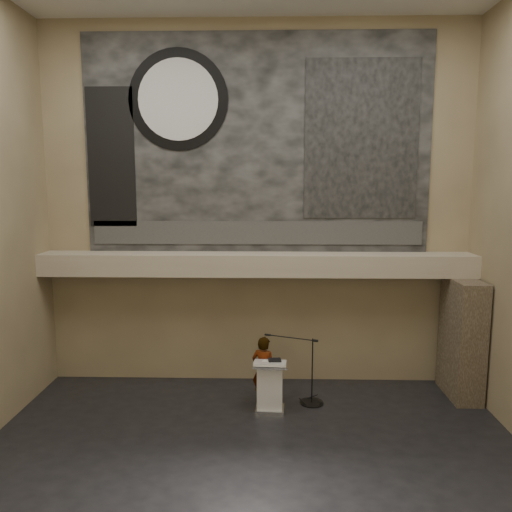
{
  "coord_description": "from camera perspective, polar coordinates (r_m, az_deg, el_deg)",
  "views": [
    {
      "loc": [
        0.28,
        -7.81,
        4.82
      ],
      "look_at": [
        0.0,
        3.2,
        3.2
      ],
      "focal_mm": 35.0,
      "sensor_mm": 36.0,
      "label": 1
    }
  ],
  "objects": [
    {
      "name": "banner_building_print",
      "position": [
        11.97,
        11.96,
        12.89
      ],
      "size": [
        2.6,
        0.02,
        3.6
      ],
      "primitive_type": "cube",
      "color": "black",
      "rests_on": "banner"
    },
    {
      "name": "banner_text_strip",
      "position": [
        11.8,
        0.09,
        2.68
      ],
      "size": [
        7.76,
        0.02,
        0.55
      ],
      "primitive_type": "cube",
      "color": "#303030",
      "rests_on": "banner"
    },
    {
      "name": "wall_back",
      "position": [
        11.82,
        0.1,
        5.61
      ],
      "size": [
        10.0,
        0.02,
        8.5
      ],
      "primitive_type": "cube",
      "color": "#79684D",
      "rests_on": "floor"
    },
    {
      "name": "lectern",
      "position": [
        10.92,
        1.6,
        -14.64
      ],
      "size": [
        0.71,
        0.53,
        1.13
      ],
      "rotation": [
        0.0,
        0.0,
        -0.06
      ],
      "color": "silver",
      "rests_on": "floor"
    },
    {
      "name": "speaker_person",
      "position": [
        11.17,
        0.89,
        -12.94
      ],
      "size": [
        0.66,
        0.56,
        1.52
      ],
      "primitive_type": "imported",
      "rotation": [
        0.0,
        0.0,
        2.73
      ],
      "color": "beige",
      "rests_on": "floor"
    },
    {
      "name": "sprinkler_left",
      "position": [
        11.71,
        -7.81,
        -2.29
      ],
      "size": [
        0.04,
        0.04,
        0.06
      ],
      "primitive_type": "cylinder",
      "color": "#B2893D",
      "rests_on": "soffit"
    },
    {
      "name": "banner_clock_face",
      "position": [
        12.05,
        -8.91,
        17.25
      ],
      "size": [
        1.84,
        0.02,
        1.84
      ],
      "primitive_type": "cylinder",
      "rotation": [
        1.57,
        0.0,
        0.0
      ],
      "color": "silver",
      "rests_on": "banner"
    },
    {
      "name": "banner_clock_rim",
      "position": [
        12.07,
        -8.89,
        17.24
      ],
      "size": [
        2.3,
        0.02,
        2.3
      ],
      "primitive_type": "cylinder",
      "rotation": [
        1.57,
        0.0,
        0.0
      ],
      "color": "black",
      "rests_on": "banner"
    },
    {
      "name": "mic_stand",
      "position": [
        11.47,
        6.22,
        -15.38
      ],
      "size": [
        1.29,
        0.66,
        1.48
      ],
      "rotation": [
        0.0,
        0.0,
        -0.36
      ],
      "color": "black",
      "rests_on": "floor"
    },
    {
      "name": "sprinkler_right",
      "position": [
        11.67,
        9.42,
        -2.36
      ],
      "size": [
        0.04,
        0.04,
        0.06
      ],
      "primitive_type": "cylinder",
      "color": "#B2893D",
      "rests_on": "soffit"
    },
    {
      "name": "floor",
      "position": [
        9.18,
        -0.56,
        -23.3
      ],
      "size": [
        10.0,
        10.0,
        0.0
      ],
      "primitive_type": "plane",
      "color": "black",
      "rests_on": "ground"
    },
    {
      "name": "stone_pier",
      "position": [
        12.3,
        22.48,
        -8.68
      ],
      "size": [
        0.6,
        1.4,
        2.7
      ],
      "primitive_type": "cube",
      "color": "#413528",
      "rests_on": "floor"
    },
    {
      "name": "papers",
      "position": [
        10.66,
        1.16,
        -12.03
      ],
      "size": [
        0.28,
        0.31,
        0.0
      ],
      "primitive_type": "cube",
      "rotation": [
        0.0,
        0.0,
        -0.4
      ],
      "color": "silver",
      "rests_on": "lectern"
    },
    {
      "name": "soffit",
      "position": [
        11.56,
        0.05,
        -0.94
      ],
      "size": [
        10.0,
        0.8,
        0.5
      ],
      "primitive_type": "cube",
      "color": "tan",
      "rests_on": "wall_back"
    },
    {
      "name": "wall_front",
      "position": [
        3.86,
        -2.74,
        -0.14
      ],
      "size": [
        10.0,
        0.02,
        8.5
      ],
      "primitive_type": "cube",
      "color": "#79684D",
      "rests_on": "floor"
    },
    {
      "name": "banner",
      "position": [
        11.81,
        0.1,
        12.64
      ],
      "size": [
        8.0,
        0.05,
        5.0
      ],
      "primitive_type": "cube",
      "color": "black",
      "rests_on": "wall_back"
    },
    {
      "name": "binder",
      "position": [
        10.74,
        2.15,
        -11.81
      ],
      "size": [
        0.29,
        0.24,
        0.04
      ],
      "primitive_type": "cube",
      "rotation": [
        0.0,
        0.0,
        0.09
      ],
      "color": "black",
      "rests_on": "lectern"
    },
    {
      "name": "banner_brick_print",
      "position": [
        12.31,
        -16.22,
        10.74
      ],
      "size": [
        1.1,
        0.02,
        3.2
      ],
      "primitive_type": "cube",
      "color": "black",
      "rests_on": "banner"
    }
  ]
}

